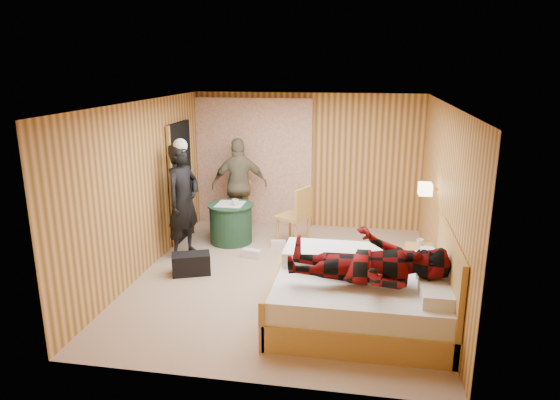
% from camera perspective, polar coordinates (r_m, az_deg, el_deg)
% --- Properties ---
extents(floor, '(4.20, 5.00, 0.01)m').
position_cam_1_polar(floor, '(7.33, 0.59, -8.86)').
color(floor, '#9E8067').
rests_on(floor, ground).
extents(ceiling, '(4.20, 5.00, 0.01)m').
position_cam_1_polar(ceiling, '(6.70, 0.65, 11.03)').
color(ceiling, white).
rests_on(ceiling, wall_back).
extents(wall_back, '(4.20, 0.02, 2.50)m').
position_cam_1_polar(wall_back, '(9.33, 3.09, 4.48)').
color(wall_back, tan).
rests_on(wall_back, floor).
extents(wall_left, '(0.02, 5.00, 2.50)m').
position_cam_1_polar(wall_left, '(7.53, -15.37, 1.31)').
color(wall_left, tan).
rests_on(wall_left, floor).
extents(wall_right, '(0.02, 5.00, 2.50)m').
position_cam_1_polar(wall_right, '(6.91, 18.09, -0.15)').
color(wall_right, tan).
rests_on(wall_right, floor).
extents(curtain, '(2.20, 0.08, 2.40)m').
position_cam_1_polar(curtain, '(9.44, -3.02, 4.29)').
color(curtain, beige).
rests_on(curtain, floor).
extents(doorway, '(0.06, 0.90, 2.05)m').
position_cam_1_polar(doorway, '(8.81, -11.23, 2.06)').
color(doorway, black).
rests_on(doorway, floor).
extents(wall_lamp, '(0.26, 0.24, 0.16)m').
position_cam_1_polar(wall_lamp, '(7.30, 16.28, 1.22)').
color(wall_lamp, gold).
rests_on(wall_lamp, wall_right).
extents(bed, '(2.11, 1.66, 1.14)m').
position_cam_1_polar(bed, '(6.10, 9.50, -10.86)').
color(bed, tan).
rests_on(bed, floor).
extents(nightstand, '(0.41, 0.55, 0.53)m').
position_cam_1_polar(nightstand, '(7.28, 15.62, -7.27)').
color(nightstand, tan).
rests_on(nightstand, floor).
extents(round_table, '(0.78, 0.78, 0.69)m').
position_cam_1_polar(round_table, '(8.65, -5.64, -2.62)').
color(round_table, '#204630').
rests_on(round_table, floor).
extents(chair_far, '(0.46, 0.46, 0.93)m').
position_cam_1_polar(chair_far, '(9.18, -4.69, -0.29)').
color(chair_far, tan).
rests_on(chair_far, floor).
extents(chair_near, '(0.62, 0.62, 1.03)m').
position_cam_1_polar(chair_near, '(8.37, 1.99, -1.38)').
color(chair_near, tan).
rests_on(chair_near, floor).
extents(duffel_bag, '(0.62, 0.47, 0.31)m').
position_cam_1_polar(duffel_bag, '(7.51, -10.12, -7.19)').
color(duffel_bag, black).
rests_on(duffel_bag, floor).
extents(sneaker_left, '(0.27, 0.16, 0.11)m').
position_cam_1_polar(sneaker_left, '(8.47, -0.18, -5.01)').
color(sneaker_left, silver).
rests_on(sneaker_left, floor).
extents(sneaker_right, '(0.32, 0.19, 0.14)m').
position_cam_1_polar(sneaker_right, '(8.03, -3.23, -6.13)').
color(sneaker_right, silver).
rests_on(sneaker_right, floor).
extents(woman_standing, '(0.64, 0.77, 1.82)m').
position_cam_1_polar(woman_standing, '(8.01, -11.01, -0.11)').
color(woman_standing, black).
rests_on(woman_standing, floor).
extents(man_at_table, '(1.09, 0.71, 1.72)m').
position_cam_1_polar(man_at_table, '(9.12, -4.64, 1.70)').
color(man_at_table, '#70684A').
rests_on(man_at_table, floor).
extents(man_on_bed, '(0.86, 0.67, 1.77)m').
position_cam_1_polar(man_on_bed, '(5.63, 10.07, -5.75)').
color(man_on_bed, '#6A0A0B').
rests_on(man_on_bed, bed).
extents(book_lower, '(0.17, 0.22, 0.02)m').
position_cam_1_polar(book_lower, '(7.14, 15.82, -5.44)').
color(book_lower, silver).
rests_on(book_lower, nightstand).
extents(book_upper, '(0.26, 0.28, 0.02)m').
position_cam_1_polar(book_upper, '(7.13, 15.83, -5.29)').
color(book_upper, silver).
rests_on(book_upper, nightstand).
extents(cup_nightstand, '(0.12, 0.12, 0.09)m').
position_cam_1_polar(cup_nightstand, '(7.29, 15.70, -4.68)').
color(cup_nightstand, silver).
rests_on(cup_nightstand, nightstand).
extents(cup_table, '(0.13, 0.13, 0.10)m').
position_cam_1_polar(cup_table, '(8.47, -5.14, -0.24)').
color(cup_table, silver).
rests_on(cup_table, round_table).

